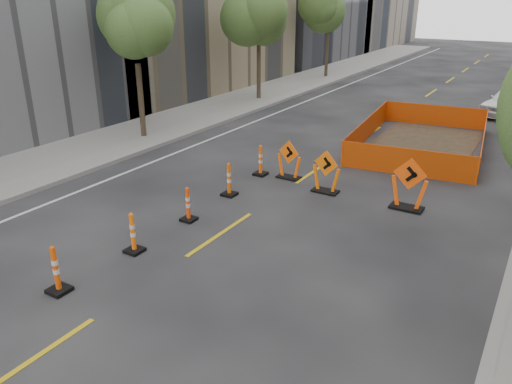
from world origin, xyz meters
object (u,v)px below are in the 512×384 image
Objects in this scene: channelizer_2 at (56,269)px; channelizer_5 at (229,179)px; channelizer_3 at (133,233)px; chevron_sign_center at (326,171)px; channelizer_4 at (188,204)px; chevron_sign_left at (289,159)px; chevron_sign_right at (409,184)px; channelizer_6 at (261,160)px; parked_car_near at (511,101)px.

channelizer_2 reaches higher than channelizer_5.
chevron_sign_center is at bearing 68.50° from channelizer_3.
channelizer_5 is at bearing 91.97° from channelizer_4.
channelizer_4 is 2.19m from channelizer_5.
chevron_sign_left is 0.85× the size of chevron_sign_right.
chevron_sign_left is at bearing 84.03° from channelizer_2.
channelizer_6 is (-0.08, 8.77, -0.01)m from channelizer_2.
chevron_sign_right reaches higher than channelizer_5.
channelizer_2 is 4.39m from channelizer_4.
channelizer_4 is 4.76m from chevron_sign_center.
channelizer_3 is at bearing -88.43° from parked_car_near.
chevron_sign_left reaches higher than channelizer_5.
channelizer_3 is 6.86m from chevron_sign_left.
channelizer_6 is at bearing 90.53° from channelizer_2.
channelizer_4 is 20.33m from parked_car_near.
channelizer_3 is at bearing -131.73° from chevron_sign_right.
chevron_sign_right is (5.21, 1.89, 0.26)m from channelizer_5.
channelizer_6 is 0.78× the size of chevron_sign_center.
channelizer_3 is 2.19m from channelizer_4.
chevron_sign_right reaches higher than channelizer_2.
channelizer_4 is at bearing -143.95° from chevron_sign_right.
chevron_sign_left is (0.94, 9.00, 0.13)m from channelizer_2.
chevron_sign_left is at bearing 69.76° from channelizer_5.
chevron_sign_center reaches higher than channelizer_3.
channelizer_3 is 6.73m from chevron_sign_center.
chevron_sign_center is (2.46, 4.07, 0.20)m from channelizer_4.
chevron_sign_left reaches higher than channelizer_6.
channelizer_3 is 8.11m from chevron_sign_right.
chevron_sign_center is (2.54, 1.87, 0.16)m from channelizer_5.
channelizer_5 is at bearing -162.51° from chevron_sign_right.
chevron_sign_left is 0.31× the size of parked_car_near.
parked_car_near is at bearing 69.41° from channelizer_5.
channelizer_2 is at bearing -98.56° from chevron_sign_center.
parked_car_near is at bearing 71.78° from channelizer_4.
channelizer_5 is at bearing -86.61° from channelizer_6.
parked_car_near reaches higher than channelizer_5.
chevron_sign_right is 0.37× the size of parked_car_near.
chevron_sign_left is 1.73m from chevron_sign_center.
chevron_sign_right reaches higher than channelizer_3.
chevron_sign_center is (2.47, 6.26, 0.18)m from channelizer_3.
chevron_sign_center is at bearing 58.80° from channelizer_4.
chevron_sign_right is at bearing 58.16° from channelizer_2.
chevron_sign_center is at bearing -6.83° from channelizer_6.
chevron_sign_center is 0.33× the size of parked_car_near.
chevron_sign_center reaches higher than channelizer_6.
chevron_sign_right reaches higher than chevron_sign_left.
channelizer_2 is 24.56m from parked_car_near.
channelizer_5 reaches higher than channelizer_3.
chevron_sign_right is at bearing -3.29° from channelizer_6.
chevron_sign_left reaches higher than channelizer_4.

